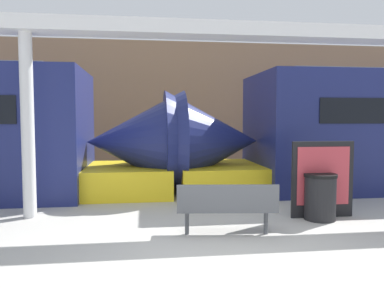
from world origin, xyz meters
name	(u,v)px	position (x,y,z in m)	size (l,w,h in m)	color
ground_plane	(229,267)	(0.00, 0.00, 0.00)	(60.00, 60.00, 0.00)	#B2AFA8
station_wall	(170,104)	(0.00, 10.60, 2.50)	(56.00, 0.20, 5.00)	#937051
bench_near	(227,205)	(0.26, 1.28, 0.51)	(1.67, 0.62, 0.86)	#4C4F54
trash_bin	(320,197)	(2.22, 2.02, 0.44)	(0.61, 0.61, 0.87)	black
poster_board	(322,179)	(2.34, 2.19, 0.74)	(1.23, 0.07, 1.47)	black
support_column_near	(28,126)	(-3.27, 2.90, 1.76)	(0.24, 0.24, 3.53)	silver
canopy_beam	(25,24)	(-3.27, 2.90, 3.67)	(28.00, 0.60, 0.28)	silver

